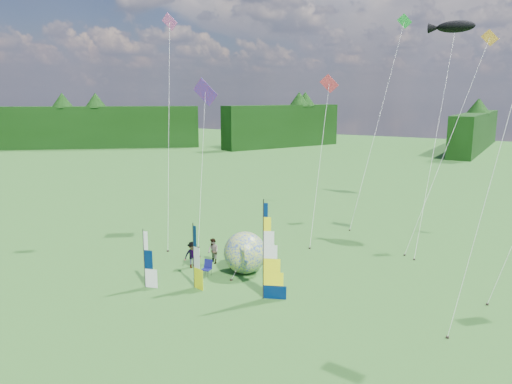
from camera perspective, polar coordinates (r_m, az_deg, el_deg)
The scene contains 18 objects.
ground at distance 25.07m, azimuth -2.73°, elevation -14.22°, with size 220.00×220.00×0.00m, color #44712E.
treeline_ring at distance 23.64m, azimuth -2.82°, elevation -5.42°, with size 210.00×210.00×8.00m, color black, non-canonical shape.
feather_banner_main at distance 26.34m, azimuth 0.84°, elevation -6.82°, with size 1.41×0.10×5.23m, color #021840, non-canonical shape.
side_banner_left at distance 28.29m, azimuth -7.14°, elevation -7.34°, with size 1.01×0.10×3.62m, color yellow, non-canonical shape.
side_banner_far at distance 28.86m, azimuth -12.66°, elevation -7.51°, with size 0.97×0.10×3.29m, color white, non-canonical shape.
bol_inflatable at distance 30.48m, azimuth -1.28°, elevation -6.94°, with size 2.57×2.57×2.57m, color #0B28A7.
spectator_a at distance 31.29m, azimuth -2.60°, elevation -7.15°, with size 0.67×0.44×1.85m, color #66594C.
spectator_b at distance 32.37m, azimuth -4.92°, elevation -6.74°, with size 0.80×0.39×1.64m, color #66594C.
spectator_c at distance 31.75m, azimuth -7.28°, elevation -7.11°, with size 1.09×0.40×1.68m, color #66594C.
spectator_d at distance 32.17m, azimuth -0.78°, elevation -6.58°, with size 1.11×0.45×1.89m, color #66594C.
camp_chair at distance 30.33m, azimuth -5.69°, elevation -8.66°, with size 0.57×0.57×0.98m, color #0E104B, non-canonical shape.
kite_whale at distance 38.92m, azimuth 20.07°, elevation 7.68°, with size 3.70×15.10×17.69m, color black, non-canonical shape.
kite_rainbow_delta at distance 38.26m, azimuth -6.21°, elevation 4.60°, with size 7.83×10.49×12.86m, color #D42C47, non-canonical shape.
kite_parafoil at distance 25.69m, azimuth 26.85°, elevation 8.60°, with size 6.01×10.38×20.25m, color red, non-canonical shape.
small_kite_red at distance 37.83m, azimuth 7.35°, elevation 4.47°, with size 4.29×9.61×12.82m, color #CA303E, non-canonical shape.
small_kite_orange at distance 37.97m, azimuth 21.25°, elevation 6.13°, with size 5.20×10.99×15.85m, color #FF9833, non-canonical shape.
small_kite_pink at distance 36.98m, azimuth -9.96°, elevation 7.68°, with size 5.87×7.58×17.23m, color #D14DA0, non-canonical shape.
small_kite_green at distance 44.42m, azimuth 13.91°, elevation 8.82°, with size 2.83×13.21×18.40m, color green, non-canonical shape.
Camera 1 is at (12.43, -18.95, 10.72)m, focal length 35.00 mm.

